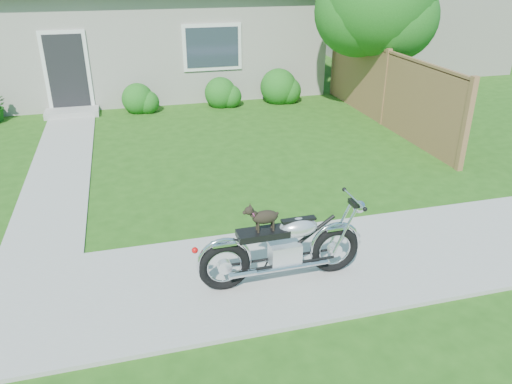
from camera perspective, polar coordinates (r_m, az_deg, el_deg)
ground at (r=6.70m, az=-11.69°, el=-10.93°), size 80.00×80.00×0.00m
sidewalk at (r=6.69m, az=-11.70°, el=-10.79°), size 24.00×2.20×0.04m
walkway at (r=11.24m, az=-21.31°, el=3.19°), size 1.20×8.00×0.03m
house at (r=17.54m, az=-15.52°, el=18.61°), size 12.60×7.03×4.50m
fence at (r=13.23m, az=14.56°, el=11.46°), size 0.12×6.62×1.90m
tree_near at (r=13.91m, az=14.35°, el=20.16°), size 2.92×2.91×4.46m
shrub_row at (r=14.38m, az=-14.93°, el=10.30°), size 10.37×1.07×1.07m
potted_plant_right at (r=14.46m, az=-12.83°, el=10.35°), size 0.52×0.52×0.71m
motorcycle_with_dog at (r=6.44m, az=3.31°, el=-6.21°), size 2.22×0.60×1.13m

